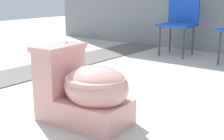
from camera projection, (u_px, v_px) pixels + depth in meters
name	position (u px, v px, depth m)	size (l,w,h in m)	color
ground_plane	(75.00, 106.00, 2.38)	(14.00, 14.00, 0.00)	#B7B2A8
gravel_strip	(33.00, 71.00, 3.43)	(0.56, 8.00, 0.01)	#605B56
toilet	(85.00, 91.00, 2.04)	(0.66, 0.42, 0.52)	#E09E93
folding_chair_left	(180.00, 18.00, 4.26)	(0.46, 0.46, 0.83)	#1947B2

